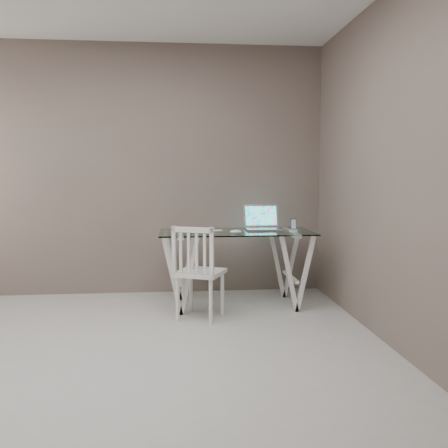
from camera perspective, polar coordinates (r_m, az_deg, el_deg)
The scene contains 7 objects.
room at distance 3.32m, azimuth -13.62°, elevation 12.63°, with size 4.50×4.52×2.71m.
desk at distance 4.97m, azimuth 1.39°, elevation -5.00°, with size 1.50×0.70×0.75m.
chair at distance 4.47m, azimuth -3.06°, elevation -5.06°, with size 0.52×0.52×0.86m.
laptop at distance 5.11m, azimuth 4.42°, elevation 0.06°, with size 0.36×0.33×0.25m.
keyboard at distance 4.91m, azimuth -1.84°, elevation -0.80°, with size 0.29×0.13×0.01m, color silver.
mouse at distance 4.72m, azimuth 1.36°, elevation -0.89°, with size 0.11×0.07×0.04m, color white.
phone_dock at distance 4.98m, azimuth 7.95°, elevation -0.41°, with size 0.06×0.06×0.12m.
Camera 1 is at (0.38, -3.24, 1.31)m, focal length 40.00 mm.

